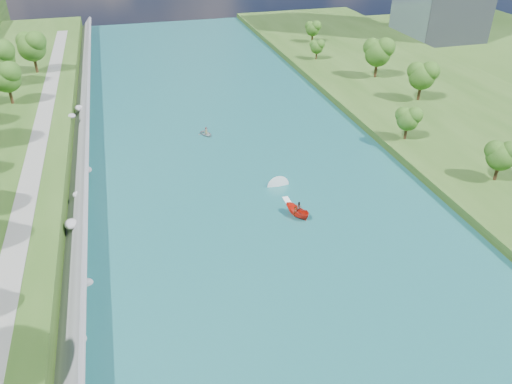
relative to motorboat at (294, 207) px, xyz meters
name	(u,v)px	position (x,y,z in m)	size (l,w,h in m)	color
ground	(287,262)	(-4.66, -10.83, -0.81)	(260.00, 260.00, 0.00)	#2D5119
river_water	(247,185)	(-4.66, 9.17, -0.76)	(55.00, 240.00, 0.10)	#18555C
berm_east	(509,145)	(44.84, 9.17, -0.06)	(44.00, 240.00, 1.50)	#2D5119
riprap_bank	(78,201)	(-30.52, 8.38, 0.99)	(4.34, 236.00, 4.53)	slate
riverside_path	(27,195)	(-37.16, 9.17, 2.74)	(3.00, 200.00, 0.10)	gray
trees_east	(455,110)	(36.65, 15.42, 5.31)	(18.47, 138.71, 11.15)	#245015
motorboat	(294,207)	(0.00, 0.00, 0.00)	(3.60, 19.05, 1.97)	red
raft	(206,133)	(-7.48, 29.66, -0.33)	(3.37, 3.83, 1.60)	gray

